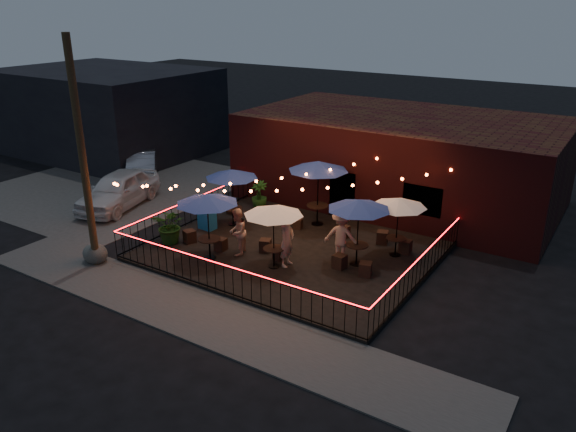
% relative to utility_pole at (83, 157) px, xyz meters
% --- Properties ---
extents(ground, '(110.00, 110.00, 0.00)m').
position_rel_utility_pole_xyz_m(ground, '(5.40, 2.60, -4.00)').
color(ground, black).
rests_on(ground, ground).
extents(patio, '(10.00, 8.00, 0.15)m').
position_rel_utility_pole_xyz_m(patio, '(5.40, 4.60, -3.92)').
color(patio, black).
rests_on(patio, ground).
extents(sidewalk, '(18.00, 2.50, 0.05)m').
position_rel_utility_pole_xyz_m(sidewalk, '(5.40, -0.65, -3.98)').
color(sidewalk, '#413E3C').
rests_on(sidewalk, ground).
extents(parking_lot, '(11.00, 12.00, 0.02)m').
position_rel_utility_pole_xyz_m(parking_lot, '(-6.60, 6.60, -3.99)').
color(parking_lot, '#413E3C').
rests_on(parking_lot, ground).
extents(brick_building, '(14.00, 8.00, 4.00)m').
position_rel_utility_pole_xyz_m(brick_building, '(6.40, 12.59, -2.00)').
color(brick_building, '#390F10').
rests_on(brick_building, ground).
extents(background_building, '(12.00, 9.00, 5.00)m').
position_rel_utility_pole_xyz_m(background_building, '(-12.60, 11.60, -1.50)').
color(background_building, black).
rests_on(background_building, ground).
extents(utility_pole, '(0.26, 0.26, 8.00)m').
position_rel_utility_pole_xyz_m(utility_pole, '(0.00, 0.00, 0.00)').
color(utility_pole, '#3A2B17').
rests_on(utility_pole, ground).
extents(fence_front, '(10.00, 0.04, 1.04)m').
position_rel_utility_pole_xyz_m(fence_front, '(5.40, 0.60, -3.34)').
color(fence_front, black).
rests_on(fence_front, patio).
extents(fence_left, '(0.04, 8.00, 1.04)m').
position_rel_utility_pole_xyz_m(fence_left, '(0.40, 4.60, -3.34)').
color(fence_left, black).
rests_on(fence_left, patio).
extents(fence_right, '(0.04, 8.00, 1.04)m').
position_rel_utility_pole_xyz_m(fence_right, '(10.40, 4.60, -3.34)').
color(fence_right, black).
rests_on(fence_right, patio).
extents(festoon_lights, '(10.02, 8.72, 1.32)m').
position_rel_utility_pole_xyz_m(festoon_lights, '(4.39, 4.30, -1.48)').
color(festoon_lights, '#FF5922').
rests_on(festoon_lights, ground).
extents(cafe_table_0, '(2.84, 2.84, 2.47)m').
position_rel_utility_pole_xyz_m(cafe_table_0, '(3.28, 2.40, -1.60)').
color(cafe_table_0, black).
rests_on(cafe_table_0, patio).
extents(cafe_table_1, '(2.80, 2.80, 2.39)m').
position_rel_utility_pole_xyz_m(cafe_table_1, '(1.98, 5.45, -1.67)').
color(cafe_table_1, black).
rests_on(cafe_table_1, patio).
extents(cafe_table_2, '(2.70, 2.70, 2.28)m').
position_rel_utility_pole_xyz_m(cafe_table_2, '(5.63, 3.08, -1.77)').
color(cafe_table_2, black).
rests_on(cafe_table_2, patio).
extents(cafe_table_3, '(3.08, 3.08, 2.73)m').
position_rel_utility_pole_xyz_m(cafe_table_3, '(4.91, 7.38, -1.36)').
color(cafe_table_3, black).
rests_on(cafe_table_3, patio).
extents(cafe_table_4, '(2.42, 2.42, 2.43)m').
position_rel_utility_pole_xyz_m(cafe_table_4, '(7.97, 4.83, -1.63)').
color(cafe_table_4, black).
rests_on(cafe_table_4, patio).
extents(cafe_table_5, '(2.49, 2.49, 2.22)m').
position_rel_utility_pole_xyz_m(cafe_table_5, '(8.84, 6.28, -1.83)').
color(cafe_table_5, black).
rests_on(cafe_table_5, patio).
extents(bistro_chair_0, '(0.53, 0.53, 0.48)m').
position_rel_utility_pole_xyz_m(bistro_chair_0, '(1.68, 3.09, -3.61)').
color(bistro_chair_0, black).
rests_on(bistro_chair_0, patio).
extents(bistro_chair_1, '(0.42, 0.42, 0.46)m').
position_rel_utility_pole_xyz_m(bistro_chair_1, '(3.17, 3.16, -3.62)').
color(bistro_chair_1, black).
rests_on(bistro_chair_1, patio).
extents(bistro_chair_2, '(0.43, 0.43, 0.47)m').
position_rel_utility_pole_xyz_m(bistro_chair_2, '(1.11, 6.50, -3.62)').
color(bistro_chair_2, black).
rests_on(bistro_chair_2, patio).
extents(bistro_chair_3, '(0.45, 0.45, 0.51)m').
position_rel_utility_pole_xyz_m(bistro_chair_3, '(2.72, 6.26, -3.59)').
color(bistro_chair_3, black).
rests_on(bistro_chair_3, patio).
extents(bistro_chair_4, '(0.52, 0.52, 0.47)m').
position_rel_utility_pole_xyz_m(bistro_chair_4, '(4.63, 3.98, -3.61)').
color(bistro_chair_4, black).
rests_on(bistro_chair_4, patio).
extents(bistro_chair_5, '(0.38, 0.38, 0.41)m').
position_rel_utility_pole_xyz_m(bistro_chair_5, '(5.44, 3.68, -3.64)').
color(bistro_chair_5, black).
rests_on(bistro_chair_5, patio).
extents(bistro_chair_6, '(0.40, 0.40, 0.40)m').
position_rel_utility_pole_xyz_m(bistro_chair_6, '(4.48, 6.54, -3.65)').
color(bistro_chair_6, black).
rests_on(bistro_chair_6, patio).
extents(bistro_chair_7, '(0.52, 0.52, 0.49)m').
position_rel_utility_pole_xyz_m(bistro_chair_7, '(6.47, 6.72, -3.61)').
color(bistro_chair_7, black).
rests_on(bistro_chair_7, patio).
extents(bistro_chair_8, '(0.46, 0.46, 0.49)m').
position_rel_utility_pole_xyz_m(bistro_chair_8, '(7.61, 4.23, -3.60)').
color(bistro_chair_8, black).
rests_on(bistro_chair_8, patio).
extents(bistro_chair_9, '(0.51, 0.51, 0.49)m').
position_rel_utility_pole_xyz_m(bistro_chair_9, '(8.63, 4.18, -3.61)').
color(bistro_chair_9, black).
rests_on(bistro_chair_9, patio).
extents(bistro_chair_10, '(0.52, 0.52, 0.49)m').
position_rel_utility_pole_xyz_m(bistro_chair_10, '(8.01, 7.01, -3.60)').
color(bistro_chair_10, black).
rests_on(bistro_chair_10, patio).
extents(bistro_chair_11, '(0.43, 0.43, 0.49)m').
position_rel_utility_pole_xyz_m(bistro_chair_11, '(9.07, 6.69, -3.61)').
color(bistro_chair_11, black).
rests_on(bistro_chair_11, patio).
extents(patron_a, '(0.51, 0.73, 1.92)m').
position_rel_utility_pole_xyz_m(patron_a, '(5.94, 3.43, -2.89)').
color(patron_a, tan).
rests_on(patron_a, patio).
extents(patron_b, '(0.93, 1.04, 1.76)m').
position_rel_utility_pole_xyz_m(patron_b, '(3.92, 3.24, -2.97)').
color(patron_b, tan).
rests_on(patron_b, patio).
extents(patron_c, '(1.37, 0.96, 1.93)m').
position_rel_utility_pole_xyz_m(patron_c, '(7.37, 4.78, -2.89)').
color(patron_c, '#D3A791').
rests_on(patron_c, patio).
extents(potted_shrub_a, '(1.60, 1.50, 1.43)m').
position_rel_utility_pole_xyz_m(potted_shrub_a, '(1.14, 2.68, -3.14)').
color(potted_shrub_a, '#0F3912').
rests_on(potted_shrub_a, patio).
extents(potted_shrub_b, '(0.89, 0.82, 1.31)m').
position_rel_utility_pole_xyz_m(potted_shrub_b, '(0.80, 5.23, -3.20)').
color(potted_shrub_b, '#0F360D').
rests_on(potted_shrub_b, patio).
extents(potted_shrub_c, '(0.91, 0.91, 1.27)m').
position_rel_utility_pole_xyz_m(potted_shrub_c, '(1.78, 7.60, -3.22)').
color(potted_shrub_c, '#123E10').
rests_on(potted_shrub_c, patio).
extents(cooler, '(0.75, 0.57, 0.94)m').
position_rel_utility_pole_xyz_m(cooler, '(1.37, 4.51, -3.38)').
color(cooler, '#155EAB').
rests_on(cooler, patio).
extents(boulder, '(1.16, 1.08, 0.72)m').
position_rel_utility_pole_xyz_m(boulder, '(-0.16, 0.10, -3.64)').
color(boulder, '#454641').
rests_on(boulder, ground).
extents(car_white, '(3.12, 5.15, 1.64)m').
position_rel_utility_pole_xyz_m(car_white, '(-4.01, 4.65, -3.18)').
color(car_white, silver).
rests_on(car_white, ground).
extents(car_silver, '(3.95, 4.03, 1.38)m').
position_rel_utility_pole_xyz_m(car_silver, '(-6.38, 8.33, -3.31)').
color(car_silver, gray).
rests_on(car_silver, ground).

